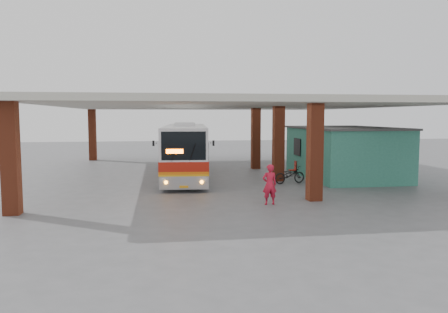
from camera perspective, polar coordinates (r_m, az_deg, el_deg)
name	(u,v)px	position (r m, az deg, el deg)	size (l,w,h in m)	color
ground	(237,191)	(22.26, 1.67, -4.48)	(90.00, 90.00, 0.00)	#515154
brick_columns	(245,142)	(27.16, 2.78, 1.91)	(20.10, 21.60, 4.35)	maroon
canopy_roof	(227,105)	(28.44, 0.36, 6.76)	(21.00, 23.00, 0.30)	beige
shop_building	(344,152)	(28.09, 15.41, 0.59)	(5.20, 8.20, 3.11)	#2F7762
coach_bus	(186,150)	(27.06, -5.03, 0.86)	(3.35, 11.84, 3.41)	silver
motorcycle	(290,175)	(24.79, 8.57, -2.39)	(0.65, 1.86, 0.98)	black
pedestrian	(270,184)	(18.77, 5.97, -3.66)	(0.64, 0.42, 1.74)	red
red_chair	(294,168)	(28.99, 9.13, -1.48)	(0.47, 0.47, 0.85)	#B52213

